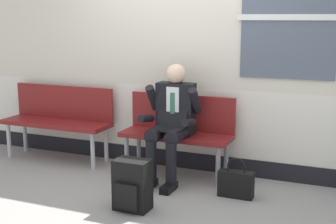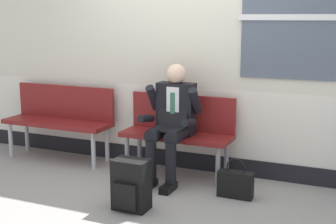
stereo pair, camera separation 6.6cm
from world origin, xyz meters
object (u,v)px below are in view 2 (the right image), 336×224
Objects in this scene: bench_empty at (60,116)px; handbag at (235,184)px; backpack at (131,185)px; person_seated at (172,120)px; bench_with_person at (179,128)px.

bench_empty is 3.49× the size of handbag.
person_seated is at bearing 88.68° from backpack.
bench_with_person is 0.95m from handbag.
person_seated is at bearing -90.00° from bench_with_person.
handbag is at bearing -28.76° from bench_with_person.
bench_with_person is 0.88× the size of bench_empty.
bench_with_person is 3.09× the size of handbag.
handbag is (0.77, -0.22, -0.51)m from person_seated.
backpack is 1.19× the size of handbag.
bench_with_person reaches higher than backpack.
bench_with_person is 2.59× the size of backpack.
handbag is (2.33, -0.42, -0.39)m from bench_empty.
bench_with_person reaches higher than handbag.
handbag is (0.77, -0.42, -0.38)m from bench_with_person.
backpack is 1.03m from handbag.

